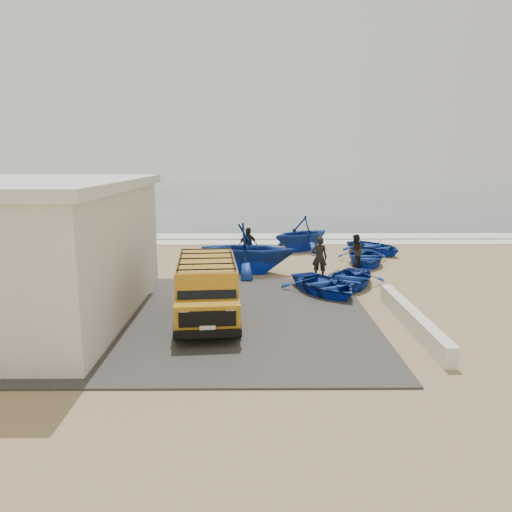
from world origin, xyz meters
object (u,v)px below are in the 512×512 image
object	(u,v)px
boat_near_right	(349,279)
parapet	(412,319)
boat_mid_left	(248,248)
boat_mid_right	(365,257)
fisherman_front	(319,257)
fisherman_middle	(356,251)
boat_far_left	(301,233)
boat_near_left	(324,285)
boat_far_right	(374,247)
van	(207,288)
fisherman_back	(248,246)

from	to	relation	value
boat_near_right	parapet	bearing A→B (deg)	-53.99
boat_mid_left	boat_mid_right	xyz separation A→B (m)	(5.52, 1.71, -0.74)
fisherman_front	fisherman_middle	world-z (taller)	fisherman_front
parapet	boat_far_left	xyz separation A→B (m)	(-2.06, 12.56, 0.67)
fisherman_front	boat_far_left	bearing A→B (deg)	-76.23
parapet	boat_near_left	xyz separation A→B (m)	(-2.06, 3.79, 0.08)
boat_far_right	fisherman_middle	distance (m)	4.02
van	boat_far_right	world-z (taller)	van
boat_near_left	boat_far_left	xyz separation A→B (m)	(0.00, 8.77, 0.59)
van	boat_far_left	world-z (taller)	van
boat_far_right	boat_far_left	bearing A→B (deg)	136.08
boat_mid_right	parapet	bearing A→B (deg)	-88.60
boat_near_right	fisherman_middle	size ratio (longest dim) A/B	2.13
boat_mid_left	fisherman_back	world-z (taller)	boat_mid_left
boat_near_right	boat_far_left	size ratio (longest dim) A/B	0.92
boat_far_left	boat_near_left	bearing A→B (deg)	-36.86
boat_mid_right	fisherman_front	size ratio (longest dim) A/B	1.92
boat_near_right	fisherman_back	size ratio (longest dim) A/B	1.92
boat_near_left	boat_far_left	bearing A→B (deg)	65.38
parapet	fisherman_back	world-z (taller)	fisherman_back
van	parapet	bearing A→B (deg)	-12.20
boat_far_right	fisherman_front	distance (m)	6.55
boat_near_right	fisherman_back	world-z (taller)	fisherman_back
boat_far_right	fisherman_back	distance (m)	7.10
boat_far_left	fisherman_middle	xyz separation A→B (m)	(2.02, -4.44, -0.17)
boat_near_left	boat_far_right	distance (m)	8.77
boat_far_right	boat_near_left	bearing A→B (deg)	-146.67
boat_far_left	fisherman_back	xyz separation A→B (m)	(-2.86, -3.34, -0.08)
boat_far_left	fisherman_back	size ratio (longest dim) A/B	2.07
boat_far_left	fisherman_middle	bearing A→B (deg)	-12.33
boat_near_right	boat_mid_left	world-z (taller)	boat_mid_left
fisherman_front	boat_far_right	bearing A→B (deg)	-111.21
boat_mid_right	boat_near_left	bearing A→B (deg)	-111.97
boat_near_left	fisherman_middle	distance (m)	4.80
parapet	fisherman_back	bearing A→B (deg)	118.08
parapet	boat_mid_right	world-z (taller)	boat_mid_right
van	boat_far_left	xyz separation A→B (m)	(4.04, 11.82, -0.10)
boat_near_right	boat_mid_left	bearing A→B (deg)	171.71
boat_near_left	fisherman_middle	xyz separation A→B (m)	(2.03, 4.33, 0.43)
boat_far_left	fisherman_front	bearing A→B (deg)	-35.56
boat_near_left	boat_near_right	size ratio (longest dim) A/B	1.03
van	boat_near_right	world-z (taller)	van
boat_mid_right	fisherman_front	world-z (taller)	fisherman_front
boat_mid_right	fisherman_back	size ratio (longest dim) A/B	1.94
van	boat_far_right	distance (m)	13.48
fisherman_front	boat_near_left	bearing A→B (deg)	99.20
boat_mid_right	fisherman_front	distance (m)	3.72
parapet	boat_mid_left	distance (m)	8.80
boat_near_right	fisherman_front	bearing A→B (deg)	145.81
boat_near_right	van	bearing A→B (deg)	-117.79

